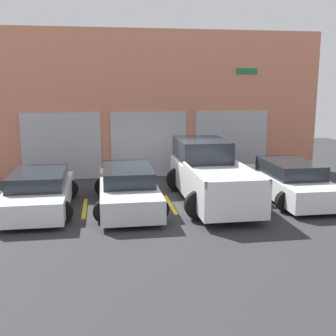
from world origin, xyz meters
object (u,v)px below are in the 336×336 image
at_px(pickup_truck, 209,174).
at_px(van_right, 39,192).
at_px(sedan_white, 290,181).
at_px(sedan_side, 128,188).

distance_m(pickup_truck, van_right, 5.45).
relative_size(sedan_white, van_right, 1.03).
relative_size(sedan_side, van_right, 1.13).
bearing_deg(sedan_side, pickup_truck, 6.48).
height_order(sedan_white, van_right, sedan_white).
bearing_deg(sedan_white, pickup_truck, 173.46).
bearing_deg(pickup_truck, sedan_white, -6.54).
distance_m(sedan_white, van_right, 8.14).
height_order(sedan_white, sedan_side, sedan_white).
xyz_separation_m(sedan_side, van_right, (-2.71, -0.00, -0.03)).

